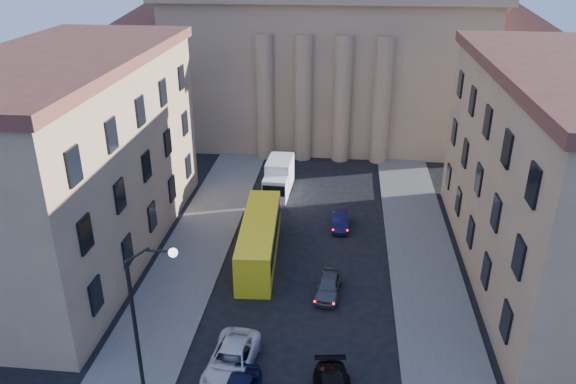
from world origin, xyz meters
name	(u,v)px	position (x,y,z in m)	size (l,w,h in m)	color
sidewalk_left	(179,283)	(-8.50, 18.00, 0.07)	(5.00, 60.00, 0.15)	#575550
sidewalk_right	(431,298)	(8.50, 18.00, 0.07)	(5.00, 60.00, 0.15)	#575550
church	(329,27)	(0.00, 55.47, 11.88)	(68.02, 28.76, 36.60)	#8E7657
building_left	(70,157)	(-17.00, 22.00, 7.42)	(11.60, 26.60, 14.70)	tan
building_right	(567,177)	(17.00, 22.00, 7.42)	(11.60, 26.60, 14.70)	tan
street_lamp	(143,310)	(-6.97, 8.00, 5.29)	(2.62, 0.44, 8.83)	black
car_left_mid	(231,361)	(-3.23, 9.99, 0.72)	(2.40, 5.21, 1.45)	silver
car_right_far	(328,286)	(1.76, 17.85, 0.65)	(1.53, 3.80, 1.30)	#4A494E
car_right_distant	(340,220)	(2.34, 27.44, 0.61)	(1.29, 3.69, 1.22)	black
city_bus	(259,238)	(-3.50, 22.07, 1.62)	(3.07, 10.83, 3.02)	yellow
box_truck	(279,178)	(-3.50, 33.76, 1.43)	(2.35, 5.57, 3.02)	white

